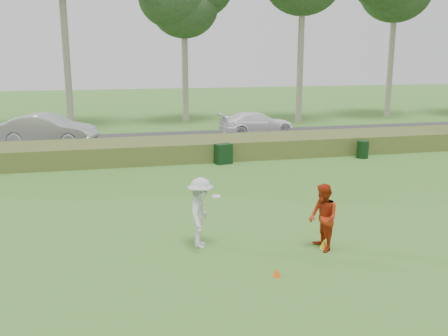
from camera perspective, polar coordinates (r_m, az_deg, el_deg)
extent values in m
plane|color=#377326|center=(13.19, 4.08, -9.37)|extent=(120.00, 120.00, 0.00)
cube|color=#4B5A24|center=(24.34, -4.37, 2.20)|extent=(80.00, 3.00, 0.90)
cube|color=#2D2D2D|center=(29.28, -5.91, 3.19)|extent=(80.00, 6.00, 0.06)
cylinder|color=gray|center=(34.79, -17.91, 16.97)|extent=(0.44, 0.44, 15.50)
cylinder|color=gray|center=(36.57, -4.53, 14.18)|extent=(0.44, 0.44, 11.50)
cylinder|color=gray|center=(36.82, 8.86, 16.01)|extent=(0.44, 0.44, 14.00)
cylinder|color=gray|center=(41.57, 18.76, 14.80)|extent=(0.44, 0.44, 13.50)
imported|color=silver|center=(13.11, -2.67, -5.13)|extent=(1.04, 1.37, 1.87)
cylinder|color=white|center=(13.06, -0.96, -3.28)|extent=(0.27, 0.27, 0.03)
imported|color=#AB290E|center=(13.16, 11.26, -5.58)|extent=(0.69, 0.87, 1.75)
cone|color=#FF540D|center=(11.76, 6.04, -11.76)|extent=(0.19, 0.19, 0.21)
cone|color=yellow|center=(13.51, 11.35, -8.48)|extent=(0.23, 0.23, 0.25)
cube|color=black|center=(22.97, -0.07, 1.63)|extent=(0.84, 0.64, 0.93)
cylinder|color=black|center=(25.17, 15.57, 2.06)|extent=(0.67, 0.67, 0.85)
imported|color=silver|center=(28.87, -19.44, 4.13)|extent=(5.44, 3.37, 1.69)
imported|color=white|center=(31.06, 3.77, 5.13)|extent=(4.83, 2.25, 1.37)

